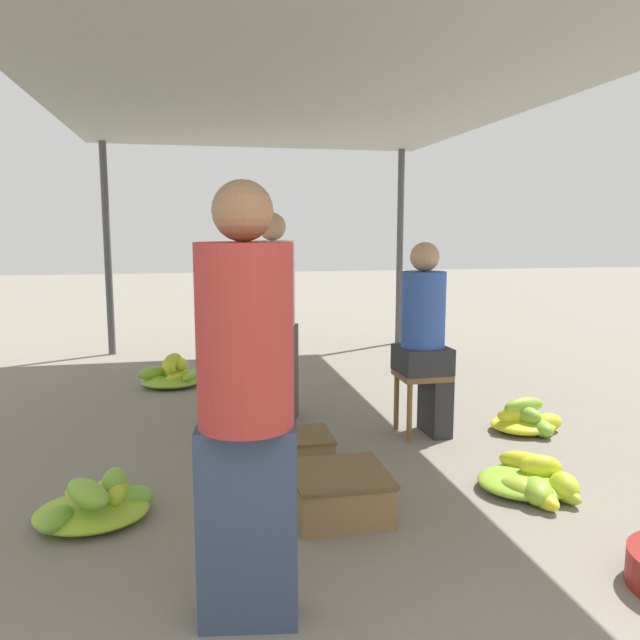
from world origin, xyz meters
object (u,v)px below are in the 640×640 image
Objects in this scene: shopper_walking_mid at (273,314)px; banana_pile_left_1 at (172,376)px; stool at (422,385)px; banana_pile_right_1 at (533,482)px; crate_near at (300,450)px; crate_mid at (339,493)px; vendor_seated at (426,335)px; vendor_foreground at (246,402)px; banana_pile_right_0 at (527,421)px; banana_pile_left_0 at (97,502)px.

banana_pile_left_1 is at bearing 124.39° from shopper_walking_mid.
stool is 0.29× the size of shopper_walking_mid.
crate_near reaches higher than banana_pile_right_1.
crate_near is (0.81, -2.16, 0.00)m from banana_pile_left_1.
vendor_seated is at bearing 51.63° from crate_mid.
vendor_foreground is at bearing -84.13° from banana_pile_left_1.
vendor_seated is 0.97m from banana_pile_right_0.
crate_near is 1.23m from shopper_walking_mid.
vendor_foreground is 2.61× the size of banana_pile_right_1.
vendor_seated reaches higher than banana_pile_left_0.
vendor_foreground reaches higher than shopper_walking_mid.
stool is 1.17× the size of crate_near.
stool is 2.25m from banana_pile_left_0.
banana_pile_left_0 is at bearing 175.60° from banana_pile_right_1.
crate_mid is (0.52, 0.76, -0.71)m from vendor_foreground.
vendor_foreground is 2.86m from banana_pile_right_0.
banana_pile_left_1 is (-1.75, 1.75, -0.26)m from stool.
banana_pile_right_1 is (0.22, -1.07, -0.64)m from vendor_seated.
vendor_foreground is 2.37m from stool.
crate_mid is 0.31× the size of shopper_walking_mid.
banana_pile_left_1 is at bearing 143.32° from banana_pile_right_0.
shopper_walking_mid is (-1.71, 0.71, 0.72)m from banana_pile_right_0.
banana_pile_right_1 is (-0.51, -0.95, -0.02)m from banana_pile_right_0.
shopper_walking_mid reaches higher than banana_pile_right_1.
banana_pile_left_1 is at bearing 107.43° from crate_mid.
crate_mid is at bearing 55.46° from vendor_foreground.
banana_pile_right_0 is 1.08m from banana_pile_right_1.
banana_pile_right_1 is (1.99, -2.82, -0.03)m from banana_pile_left_1.
stool is 1.42m from crate_mid.
shopper_walking_mid is at bearing 148.85° from vendor_seated.
banana_pile_right_0 is at bearing 9.96° from crate_near.
banana_pile_right_0 is at bearing -9.10° from vendor_seated.
stool reaches higher than banana_pile_left_0.
stool is 1.14m from banana_pile_right_1.
vendor_foreground reaches higher than stool.
banana_pile_left_0 is (-2.07, -0.90, -0.62)m from vendor_seated.
banana_pile_right_0 is 0.84× the size of banana_pile_right_1.
crate_mid is (1.19, -0.21, 0.03)m from banana_pile_left_0.
stool is at bearing -31.65° from shopper_walking_mid.
vendor_seated is at bearing 101.65° from banana_pile_right_1.
banana_pile_left_0 is at bearing -156.55° from vendor_seated.
banana_pile_left_0 is at bearing 169.97° from crate_mid.
vendor_seated is 2.23× the size of banana_pile_left_1.
crate_mid is (-1.10, -0.03, 0.05)m from banana_pile_right_1.
crate_near is (0.44, 1.45, -0.73)m from vendor_foreground.
banana_pile_right_0 is (2.50, -1.86, -0.01)m from banana_pile_left_1.
stool reaches higher than crate_mid.
shopper_walking_mid is at bearing -55.61° from banana_pile_left_1.
stool is 0.86× the size of banana_pile_right_0.
banana_pile_right_0 reaches higher than crate_near.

